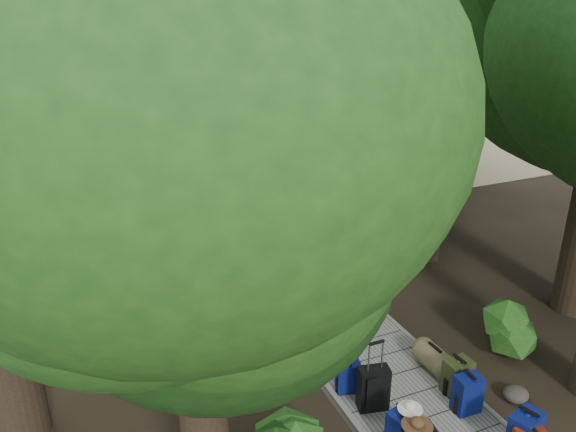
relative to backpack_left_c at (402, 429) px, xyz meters
name	(u,v)px	position (x,y,z in m)	size (l,w,h in m)	color
ground	(328,319)	(0.65, 3.37, -0.47)	(120.00, 120.00, 0.00)	#322519
sand_beach	(160,133)	(0.65, 19.37, -0.46)	(40.00, 22.00, 0.02)	tan
boardwalk	(306,292)	(0.65, 4.37, -0.41)	(2.00, 12.00, 0.12)	gray
backpack_left_c	(402,429)	(0.00, 0.00, 0.00)	(0.38, 0.27, 0.70)	navy
backpack_left_d	(348,375)	(-0.05, 1.35, -0.08)	(0.35, 0.25, 0.54)	navy
backpack_right_c	(468,392)	(1.30, 0.28, -0.03)	(0.37, 0.27, 0.64)	navy
backpack_right_d	(457,375)	(1.42, 0.66, -0.05)	(0.40, 0.29, 0.61)	#343D19
duffel_right_khaki	(434,359)	(1.45, 1.25, -0.16)	(0.39, 0.59, 0.39)	brown
suitcase_on_boardwalk	(373,388)	(0.09, 0.86, -0.01)	(0.44, 0.24, 0.68)	black
lone_suitcase_on_sand	(219,178)	(0.92, 11.35, -0.14)	(0.40, 0.23, 0.62)	black
hat_brown	(417,422)	(-0.03, -0.32, 0.40)	(0.39, 0.39, 0.12)	#51351E
hat_white	(410,406)	(0.06, -0.05, 0.41)	(0.32, 0.32, 0.11)	silver
kayak	(73,176)	(-3.22, 13.98, -0.30)	(0.65, 2.96, 0.30)	red
sun_lounger	(304,154)	(4.51, 12.94, -0.16)	(0.58, 1.79, 0.58)	silver
tree_right_c	(446,30)	(3.88, 4.88, 4.54)	(5.79, 5.79, 10.02)	black
tree_right_d	(464,0)	(6.61, 7.75, 5.02)	(5.99, 5.99, 10.99)	black
tree_right_e	(345,23)	(4.39, 9.98, 4.41)	(5.43, 5.43, 9.77)	black
tree_right_f	(376,3)	(7.22, 13.05, 4.83)	(5.94, 5.94, 10.61)	black
tree_left_a	(195,295)	(-2.67, -0.42, 2.84)	(3.97, 3.97, 6.62)	black
tree_left_c	(101,117)	(-2.71, 6.66, 3.01)	(4.00, 4.00, 6.96)	black
tree_back_a	(116,21)	(-0.83, 18.08, 4.18)	(5.38, 5.38, 9.30)	black
tree_back_b	(204,3)	(2.77, 18.98, 4.76)	(5.85, 5.85, 10.46)	black
tree_back_c	(270,23)	(5.52, 18.70, 3.96)	(4.92, 4.92, 8.86)	black
tree_back_d	(10,28)	(-4.46, 18.32, 4.03)	(5.40, 5.40, 9.00)	black
palm_right_a	(315,71)	(3.46, 9.95, 3.14)	(4.24, 4.24, 7.23)	#174413
palm_right_b	(307,21)	(5.20, 14.28, 4.26)	(4.90, 4.90, 9.46)	#174413
palm_right_c	(235,65)	(3.16, 16.32, 2.62)	(3.88, 3.88, 6.18)	#174413
palm_left_a	(33,92)	(-3.89, 9.63, 3.11)	(4.50, 4.50, 7.16)	#174413
rock_left_b	(210,425)	(-2.18, 1.47, -0.38)	(0.32, 0.28, 0.17)	#4C473F
rock_left_c	(249,316)	(-0.76, 3.83, -0.31)	(0.58, 0.52, 0.32)	#4C473F
rock_left_d	(183,264)	(-1.37, 6.54, -0.38)	(0.33, 0.30, 0.18)	#4C473F
rock_right_a	(516,394)	(2.24, 0.26, -0.36)	(0.39, 0.36, 0.22)	#4C473F
rock_right_b	(507,327)	(3.41, 1.69, -0.34)	(0.47, 0.42, 0.26)	#4C473F
rock_right_c	(350,266)	(1.99, 4.95, -0.37)	(0.37, 0.33, 0.20)	#4C473F
shrub_left_b	(224,304)	(-1.16, 4.07, -0.10)	(0.82, 0.82, 0.74)	#1F5118
shrub_left_c	(132,234)	(-2.28, 7.62, 0.07)	(1.20, 1.20, 1.08)	#1F5118
shrub_right_a	(514,327)	(3.07, 1.25, 0.01)	(1.07, 1.07, 0.97)	#1F5118
shrub_right_b	(382,231)	(3.14, 5.53, 0.04)	(1.15, 1.15, 1.03)	#1F5118
shrub_right_c	(303,196)	(2.63, 8.86, -0.12)	(0.78, 0.78, 0.71)	#1F5118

